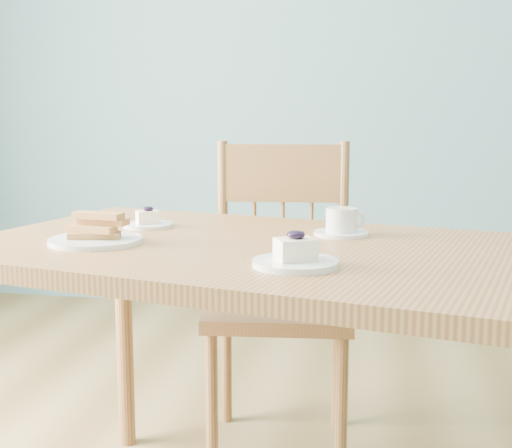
{
  "coord_description": "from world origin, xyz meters",
  "views": [
    {
      "loc": [
        0.03,
        -1.49,
        1.13
      ],
      "look_at": [
        -0.26,
        0.22,
        0.85
      ],
      "focal_mm": 50.0,
      "sensor_mm": 36.0,
      "label": 1
    }
  ],
  "objects_px": {
    "cheesecake_plate_far": "(148,222)",
    "coffee_cup": "(342,224)",
    "biscotti_plate": "(96,234)",
    "dining_table": "(273,278)",
    "dining_chair": "(280,293)",
    "cheesecake_plate_near": "(295,257)"
  },
  "relations": [
    {
      "from": "dining_table",
      "to": "biscotti_plate",
      "type": "height_order",
      "value": "biscotti_plate"
    },
    {
      "from": "dining_chair",
      "to": "coffee_cup",
      "type": "height_order",
      "value": "dining_chair"
    },
    {
      "from": "dining_chair",
      "to": "coffee_cup",
      "type": "distance_m",
      "value": 0.6
    },
    {
      "from": "dining_chair",
      "to": "coffee_cup",
      "type": "bearing_deg",
      "value": -69.21
    },
    {
      "from": "cheesecake_plate_far",
      "to": "coffee_cup",
      "type": "height_order",
      "value": "coffee_cup"
    },
    {
      "from": "cheesecake_plate_far",
      "to": "biscotti_plate",
      "type": "distance_m",
      "value": 0.26
    },
    {
      "from": "dining_table",
      "to": "cheesecake_plate_near",
      "type": "relative_size",
      "value": 9.23
    },
    {
      "from": "dining_table",
      "to": "coffee_cup",
      "type": "height_order",
      "value": "coffee_cup"
    },
    {
      "from": "coffee_cup",
      "to": "biscotti_plate",
      "type": "distance_m",
      "value": 0.63
    },
    {
      "from": "coffee_cup",
      "to": "dining_chair",
      "type": "bearing_deg",
      "value": 101.11
    },
    {
      "from": "dining_table",
      "to": "coffee_cup",
      "type": "relative_size",
      "value": 11.67
    },
    {
      "from": "cheesecake_plate_far",
      "to": "dining_table",
      "type": "bearing_deg",
      "value": -29.22
    },
    {
      "from": "dining_table",
      "to": "cheesecake_plate_near",
      "type": "height_order",
      "value": "cheesecake_plate_near"
    },
    {
      "from": "dining_table",
      "to": "cheesecake_plate_near",
      "type": "xyz_separation_m",
      "value": [
        0.08,
        -0.22,
        0.1
      ]
    },
    {
      "from": "coffee_cup",
      "to": "biscotti_plate",
      "type": "bearing_deg",
      "value": -175.01
    },
    {
      "from": "cheesecake_plate_far",
      "to": "dining_chair",
      "type": "bearing_deg",
      "value": 52.71
    },
    {
      "from": "coffee_cup",
      "to": "biscotti_plate",
      "type": "xyz_separation_m",
      "value": [
        -0.59,
        -0.21,
        -0.01
      ]
    },
    {
      "from": "coffee_cup",
      "to": "dining_table",
      "type": "bearing_deg",
      "value": -146.94
    },
    {
      "from": "dining_table",
      "to": "cheesecake_plate_far",
      "type": "relative_size",
      "value": 12.06
    },
    {
      "from": "dining_chair",
      "to": "cheesecake_plate_near",
      "type": "xyz_separation_m",
      "value": [
        0.15,
        -0.85,
        0.3
      ]
    },
    {
      "from": "dining_table",
      "to": "cheesecake_plate_far",
      "type": "bearing_deg",
      "value": 164.75
    },
    {
      "from": "dining_chair",
      "to": "coffee_cup",
      "type": "xyz_separation_m",
      "value": [
        0.22,
        -0.46,
        0.31
      ]
    }
  ]
}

